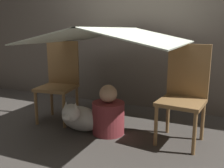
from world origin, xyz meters
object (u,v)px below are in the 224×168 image
object	(u,v)px
chair_right	(184,91)
dog	(78,117)
chair_left	(60,79)
person_front	(108,114)

from	to	relation	value
chair_right	dog	world-z (taller)	chair_right
chair_left	dog	distance (m)	0.63
chair_left	person_front	world-z (taller)	chair_left
person_front	chair_right	bearing A→B (deg)	12.59
chair_left	dog	xyz separation A→B (m)	(0.44, -0.28, -0.35)
person_front	dog	bearing A→B (deg)	-160.41
person_front	dog	xyz separation A→B (m)	(-0.32, -0.11, -0.04)
chair_right	person_front	world-z (taller)	chair_right
chair_left	dog	bearing A→B (deg)	-41.17
person_front	chair_left	bearing A→B (deg)	167.30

